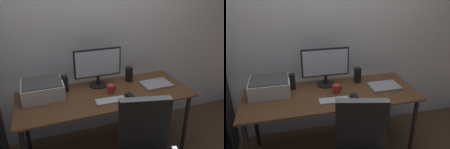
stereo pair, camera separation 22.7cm
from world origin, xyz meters
The scene contains 11 objects.
ground_plane centered at (0.00, 0.00, 0.00)m, with size 12.00×12.00×0.00m, color #4C3826.
back_wall centered at (0.00, 0.52, 1.30)m, with size 6.40×0.10×2.60m, color silver.
desk centered at (0.00, 0.00, 0.66)m, with size 1.77×0.70×0.74m.
monitor centered at (-0.01, 0.21, 0.98)m, with size 0.51×0.20×0.42m.
keyboard centered at (-0.01, -0.17, 0.75)m, with size 0.29×0.11×0.02m, color #B7BABC.
mouse centered at (0.20, -0.16, 0.76)m, with size 0.06×0.10×0.03m, color black.
coffee_mug centered at (0.06, 0.00, 0.78)m, with size 0.10×0.08×0.09m.
laptop centered at (0.59, 0.00, 0.75)m, with size 0.32×0.23×0.02m, color #99999E.
speaker_left centered at (-0.38, 0.20, 0.82)m, with size 0.06×0.07×0.17m, color black.
speaker_right centered at (0.35, 0.20, 0.82)m, with size 0.06×0.07×0.17m, color black.
printer centered at (-0.61, 0.15, 0.82)m, with size 0.40×0.34×0.16m.
Camera 2 is at (-0.42, -2.01, 1.83)m, focal length 35.88 mm.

